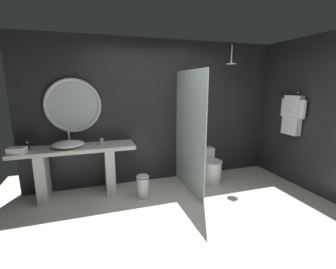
{
  "coord_description": "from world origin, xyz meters",
  "views": [
    {
      "loc": [
        -1.2,
        -2.33,
        1.82
      ],
      "look_at": [
        -0.21,
        0.71,
        1.13
      ],
      "focal_mm": 25.13,
      "sensor_mm": 36.0,
      "label": 1
    }
  ],
  "objects_px": {
    "hanging_bathrobe": "(292,113)",
    "toilet": "(209,167)",
    "tumbler_cup": "(102,141)",
    "folded_hand_towel": "(17,151)",
    "round_wall_mirror": "(73,106)",
    "vessel_sink": "(69,144)",
    "soap_dispenser": "(28,146)",
    "rain_shower_head": "(231,62)",
    "waste_bin": "(143,186)"
  },
  "relations": [
    {
      "from": "rain_shower_head",
      "to": "hanging_bathrobe",
      "type": "distance_m",
      "value": 1.43
    },
    {
      "from": "hanging_bathrobe",
      "to": "toilet",
      "type": "distance_m",
      "value": 1.78
    },
    {
      "from": "rain_shower_head",
      "to": "hanging_bathrobe",
      "type": "relative_size",
      "value": 0.44
    },
    {
      "from": "hanging_bathrobe",
      "to": "toilet",
      "type": "bearing_deg",
      "value": 159.4
    },
    {
      "from": "round_wall_mirror",
      "to": "folded_hand_towel",
      "type": "height_order",
      "value": "round_wall_mirror"
    },
    {
      "from": "round_wall_mirror",
      "to": "soap_dispenser",
      "type": "bearing_deg",
      "value": -164.34
    },
    {
      "from": "soap_dispenser",
      "to": "toilet",
      "type": "distance_m",
      "value": 3.08
    },
    {
      "from": "round_wall_mirror",
      "to": "rain_shower_head",
      "type": "xyz_separation_m",
      "value": [
        2.74,
        -0.29,
        0.74
      ]
    },
    {
      "from": "hanging_bathrobe",
      "to": "toilet",
      "type": "relative_size",
      "value": 1.26
    },
    {
      "from": "tumbler_cup",
      "to": "folded_hand_towel",
      "type": "distance_m",
      "value": 1.19
    },
    {
      "from": "tumbler_cup",
      "to": "rain_shower_head",
      "type": "xyz_separation_m",
      "value": [
        2.33,
        -0.09,
        1.33
      ]
    },
    {
      "from": "soap_dispenser",
      "to": "hanging_bathrobe",
      "type": "bearing_deg",
      "value": -8.72
    },
    {
      "from": "vessel_sink",
      "to": "hanging_bathrobe",
      "type": "relative_size",
      "value": 0.65
    },
    {
      "from": "soap_dispenser",
      "to": "folded_hand_towel",
      "type": "distance_m",
      "value": 0.22
    },
    {
      "from": "toilet",
      "to": "waste_bin",
      "type": "xyz_separation_m",
      "value": [
        -1.34,
        -0.29,
        -0.07
      ]
    },
    {
      "from": "vessel_sink",
      "to": "toilet",
      "type": "distance_m",
      "value": 2.51
    },
    {
      "from": "vessel_sink",
      "to": "waste_bin",
      "type": "distance_m",
      "value": 1.35
    },
    {
      "from": "round_wall_mirror",
      "to": "rain_shower_head",
      "type": "relative_size",
      "value": 2.63
    },
    {
      "from": "soap_dispenser",
      "to": "round_wall_mirror",
      "type": "distance_m",
      "value": 0.91
    },
    {
      "from": "soap_dispenser",
      "to": "vessel_sink",
      "type": "bearing_deg",
      "value": -6.36
    },
    {
      "from": "hanging_bathrobe",
      "to": "toilet",
      "type": "height_order",
      "value": "hanging_bathrobe"
    },
    {
      "from": "rain_shower_head",
      "to": "toilet",
      "type": "distance_m",
      "value": 1.98
    },
    {
      "from": "tumbler_cup",
      "to": "hanging_bathrobe",
      "type": "height_order",
      "value": "hanging_bathrobe"
    },
    {
      "from": "rain_shower_head",
      "to": "folded_hand_towel",
      "type": "distance_m",
      "value": 3.75
    },
    {
      "from": "vessel_sink",
      "to": "hanging_bathrobe",
      "type": "height_order",
      "value": "hanging_bathrobe"
    },
    {
      "from": "vessel_sink",
      "to": "soap_dispenser",
      "type": "height_order",
      "value": "vessel_sink"
    },
    {
      "from": "vessel_sink",
      "to": "folded_hand_towel",
      "type": "height_order",
      "value": "vessel_sink"
    },
    {
      "from": "rain_shower_head",
      "to": "waste_bin",
      "type": "bearing_deg",
      "value": -168.7
    },
    {
      "from": "folded_hand_towel",
      "to": "round_wall_mirror",
      "type": "bearing_deg",
      "value": 27.21
    },
    {
      "from": "hanging_bathrobe",
      "to": "round_wall_mirror",
      "type": "bearing_deg",
      "value": 166.87
    },
    {
      "from": "vessel_sink",
      "to": "tumbler_cup",
      "type": "xyz_separation_m",
      "value": [
        0.5,
        0.06,
        -0.0
      ]
    },
    {
      "from": "vessel_sink",
      "to": "round_wall_mirror",
      "type": "height_order",
      "value": "round_wall_mirror"
    },
    {
      "from": "vessel_sink",
      "to": "round_wall_mirror",
      "type": "bearing_deg",
      "value": 69.29
    },
    {
      "from": "tumbler_cup",
      "to": "folded_hand_towel",
      "type": "xyz_separation_m",
      "value": [
        -1.18,
        -0.2,
        -0.0
      ]
    },
    {
      "from": "vessel_sink",
      "to": "rain_shower_head",
      "type": "bearing_deg",
      "value": -0.66
    },
    {
      "from": "folded_hand_towel",
      "to": "soap_dispenser",
      "type": "bearing_deg",
      "value": 66.54
    },
    {
      "from": "tumbler_cup",
      "to": "soap_dispenser",
      "type": "bearing_deg",
      "value": 179.67
    },
    {
      "from": "hanging_bathrobe",
      "to": "folded_hand_towel",
      "type": "relative_size",
      "value": 3.31
    },
    {
      "from": "toilet",
      "to": "waste_bin",
      "type": "distance_m",
      "value": 1.37
    },
    {
      "from": "hanging_bathrobe",
      "to": "waste_bin",
      "type": "distance_m",
      "value": 2.92
    },
    {
      "from": "hanging_bathrobe",
      "to": "soap_dispenser",
      "type": "bearing_deg",
      "value": 171.28
    },
    {
      "from": "vessel_sink",
      "to": "toilet",
      "type": "xyz_separation_m",
      "value": [
        2.43,
        -0.1,
        -0.62
      ]
    },
    {
      "from": "soap_dispenser",
      "to": "rain_shower_head",
      "type": "relative_size",
      "value": 0.37
    },
    {
      "from": "tumbler_cup",
      "to": "waste_bin",
      "type": "bearing_deg",
      "value": -36.9
    },
    {
      "from": "toilet",
      "to": "round_wall_mirror",
      "type": "bearing_deg",
      "value": 171.43
    },
    {
      "from": "rain_shower_head",
      "to": "round_wall_mirror",
      "type": "bearing_deg",
      "value": 174.0
    },
    {
      "from": "vessel_sink",
      "to": "soap_dispenser",
      "type": "distance_m",
      "value": 0.59
    },
    {
      "from": "rain_shower_head",
      "to": "tumbler_cup",
      "type": "bearing_deg",
      "value": 177.76
    },
    {
      "from": "round_wall_mirror",
      "to": "toilet",
      "type": "relative_size",
      "value": 1.46
    },
    {
      "from": "soap_dispenser",
      "to": "tumbler_cup",
      "type": "bearing_deg",
      "value": -0.33
    }
  ]
}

